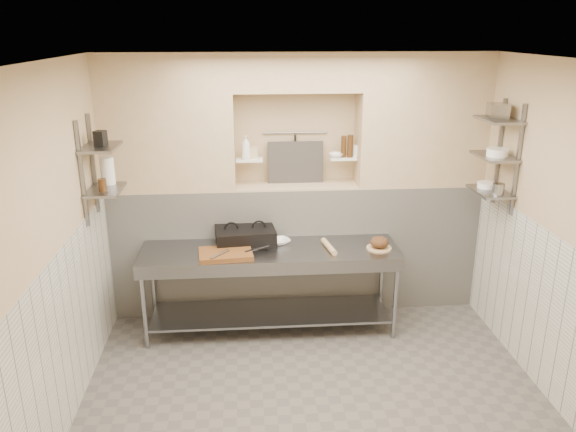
{
  "coord_description": "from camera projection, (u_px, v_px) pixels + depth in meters",
  "views": [
    {
      "loc": [
        -0.56,
        -4.05,
        3.02
      ],
      "look_at": [
        -0.16,
        0.9,
        1.35
      ],
      "focal_mm": 35.0,
      "sensor_mm": 36.0,
      "label": 1
    }
  ],
  "objects": [
    {
      "name": "wall_left",
      "position": [
        48.0,
        254.0,
        4.23
      ],
      "size": [
        0.1,
        3.9,
        2.8
      ],
      "primitive_type": "cube",
      "color": "tan",
      "rests_on": "ground"
    },
    {
      "name": "shelf_rail_left_a",
      "position": [
        93.0,
        164.0,
        5.29
      ],
      "size": [
        0.03,
        0.03,
        0.95
      ],
      "primitive_type": "cube",
      "color": "slate",
      "rests_on": "wall_left"
    },
    {
      "name": "backwall_pillar_left",
      "position": [
        167.0,
        123.0,
        5.72
      ],
      "size": [
        1.35,
        0.4,
        1.4
      ],
      "primitive_type": "cube",
      "color": "tan",
      "rests_on": "backwall_lower"
    },
    {
      "name": "cutting_board",
      "position": [
        226.0,
        254.0,
        5.48
      ],
      "size": [
        0.55,
        0.41,
        0.05
      ],
      "primitive_type": "cube",
      "rotation": [
        0.0,
        0.0,
        0.1
      ],
      "color": "brown",
      "rests_on": "prep_table"
    },
    {
      "name": "bowl_right_mid",
      "position": [
        497.0,
        152.0,
        5.31
      ],
      "size": [
        0.2,
        0.2,
        0.07
      ],
      "primitive_type": "cylinder",
      "color": "white",
      "rests_on": "wall_shelf_right_mid"
    },
    {
      "name": "alcove_shelf_left",
      "position": [
        249.0,
        160.0,
        5.91
      ],
      "size": [
        0.28,
        0.16,
        0.02
      ],
      "primitive_type": "cube",
      "color": "white",
      "rests_on": "backwall_lower"
    },
    {
      "name": "backwall_pillar_right",
      "position": [
        422.0,
        120.0,
        5.92
      ],
      "size": [
        1.35,
        0.4,
        1.4
      ],
      "primitive_type": "cube",
      "color": "tan",
      "rests_on": "backwall_lower"
    },
    {
      "name": "backwall_header",
      "position": [
        297.0,
        72.0,
        5.66
      ],
      "size": [
        1.3,
        0.4,
        0.4
      ],
      "primitive_type": "cube",
      "color": "tan",
      "rests_on": "backwall_lower"
    },
    {
      "name": "ceiling",
      "position": [
        321.0,
        53.0,
        3.92
      ],
      "size": [
        4.0,
        3.9,
        0.1
      ],
      "primitive_type": "cube",
      "color": "silver",
      "rests_on": "ground"
    },
    {
      "name": "jug_left",
      "position": [
        108.0,
        171.0,
        5.28
      ],
      "size": [
        0.13,
        0.13,
        0.26
      ],
      "primitive_type": "cylinder",
      "color": "white",
      "rests_on": "wall_shelf_left_lower"
    },
    {
      "name": "tongs",
      "position": [
        220.0,
        254.0,
        5.38
      ],
      "size": [
        0.18,
        0.21,
        0.02
      ],
      "primitive_type": "cylinder",
      "rotation": [
        1.57,
        0.0,
        -0.69
      ],
      "color": "gray",
      "rests_on": "cutting_board"
    },
    {
      "name": "wall_shelf_left_lower",
      "position": [
        105.0,
        190.0,
        5.18
      ],
      "size": [
        0.3,
        0.5,
        0.02
      ],
      "primitive_type": "cube",
      "color": "slate",
      "rests_on": "wall_left"
    },
    {
      "name": "mixing_bowl",
      "position": [
        280.0,
        241.0,
        5.8
      ],
      "size": [
        0.26,
        0.26,
        0.05
      ],
      "primitive_type": "imported",
      "rotation": [
        0.0,
        0.0,
        0.4
      ],
      "color": "white",
      "rests_on": "prep_table"
    },
    {
      "name": "splash_panel",
      "position": [
        296.0,
        162.0,
        6.06
      ],
      "size": [
        0.6,
        0.08,
        0.45
      ],
      "primitive_type": "cube",
      "rotation": [
        -0.14,
        0.0,
        0.0
      ],
      "color": "#383330",
      "rests_on": "alcove_sill"
    },
    {
      "name": "wall_front",
      "position": [
        375.0,
        411.0,
        2.5
      ],
      "size": [
        4.0,
        0.1,
        2.8
      ],
      "primitive_type": "cube",
      "color": "tan",
      "rests_on": "ground"
    },
    {
      "name": "wall_back",
      "position": [
        294.0,
        180.0,
        6.28
      ],
      "size": [
        4.0,
        0.1,
        2.8
      ],
      "primitive_type": "cube",
      "color": "tan",
      "rests_on": "ground"
    },
    {
      "name": "wall_shelf_left_upper",
      "position": [
        101.0,
        147.0,
        5.05
      ],
      "size": [
        0.3,
        0.5,
        0.03
      ],
      "primitive_type": "cube",
      "color": "slate",
      "rests_on": "wall_left"
    },
    {
      "name": "shelf_rail_left_b",
      "position": [
        82.0,
        174.0,
        4.91
      ],
      "size": [
        0.03,
        0.03,
        0.95
      ],
      "primitive_type": "cube",
      "color": "slate",
      "rests_on": "wall_left"
    },
    {
      "name": "bottle_soap",
      "position": [
        246.0,
        148.0,
        5.83
      ],
      "size": [
        0.13,
        0.13,
        0.25
      ],
      "primitive_type": "imported",
      "rotation": [
        0.0,
        0.0,
        -0.38
      ],
      "color": "white",
      "rests_on": "alcove_shelf_left"
    },
    {
      "name": "bread_loaf",
      "position": [
        379.0,
        242.0,
        5.65
      ],
      "size": [
        0.19,
        0.19,
        0.11
      ],
      "primitive_type": "ellipsoid",
      "color": "#4C2D19",
      "rests_on": "bread_board"
    },
    {
      "name": "prep_table",
      "position": [
        270.0,
        273.0,
        5.72
      ],
      "size": [
        2.6,
        0.7,
        0.9
      ],
      "color": "gray",
      "rests_on": "floor"
    },
    {
      "name": "rolling_pin",
      "position": [
        329.0,
        246.0,
        5.65
      ],
      "size": [
        0.12,
        0.38,
        0.06
      ],
      "primitive_type": "cylinder",
      "rotation": [
        1.57,
        0.0,
        0.16
      ],
      "color": "tan",
      "rests_on": "prep_table"
    },
    {
      "name": "shelf_rail_right_b",
      "position": [
        518.0,
        161.0,
        5.2
      ],
      "size": [
        0.03,
        0.03,
        1.05
      ],
      "primitive_type": "cube",
      "color": "slate",
      "rests_on": "wall_right"
    },
    {
      "name": "bowl_right",
      "position": [
        486.0,
        185.0,
        5.57
      ],
      "size": [
        0.18,
        0.18,
        0.05
      ],
      "primitive_type": "cylinder",
      "color": "white",
      "rests_on": "wall_shelf_right_lower"
    },
    {
      "name": "canister_right",
      "position": [
        498.0,
        189.0,
        5.31
      ],
      "size": [
        0.11,
        0.11,
        0.11
      ],
      "primitive_type": "cylinder",
      "color": "gray",
      "rests_on": "wall_shelf_right_lower"
    },
    {
      "name": "condiment_c",
      "position": [
        355.0,
        151.0,
        5.98
      ],
      "size": [
        0.07,
        0.07,
        0.12
      ],
      "primitive_type": "cylinder",
      "color": "white",
      "rests_on": "alcove_shelf_right"
    },
    {
      "name": "panini_press",
      "position": [
        245.0,
        235.0,
        5.8
      ],
      "size": [
        0.64,
        0.49,
        0.16
      ],
      "rotation": [
        0.0,
        0.0,
        0.1
      ],
      "color": "black",
      "rests_on": "prep_table"
    },
    {
      "name": "knife_blade",
      "position": [
        257.0,
        248.0,
        5.54
      ],
      "size": [
        0.25,
        0.19,
        0.01
      ],
      "primitive_type": "cube",
      "rotation": [
        0.0,
        0.0,
        0.61
      ],
      "color": "gray",
      "rests_on": "cutting_board"
    },
    {
      "name": "wall_shelf_right_upper",
      "position": [
        499.0,
        120.0,
        5.26
      ],
      "size": [
        0.3,
        0.5,
        0.03
      ],
      "primitive_type": "cube",
      "color": "slate",
      "rests_on": "wall_right"
    },
    {
      "name": "jar_left",
      "position": [
        102.0,
        185.0,
        5.07
      ],
      "size": [
        0.08,
        0.08,
        0.11
      ],
      "primitive_type": "cylinder",
      "color": "#3C230F",
      "rests_on": "wall_shelf_left_lower"
    },
    {
      "name": "wall_shelf_right_mid",
      "position": [
        494.0,
        156.0,
        5.37
      ],
      "size": [
        0.3,
        0.5,
        0.02
      ],
      "primitive_type": "cube",
      "color": "slate",
      "rests_on": "wall_right"
    },
    {
      "name": "wainscot_right",
      "position": [
        548.0,
        316.0,
        4.76
      ],
      "size": [
        0.02,
        3.9,
        1.4
      ],
      "primitive_type": "cube",
      "color": "silver",
      "rests_on": "floor"
    },
    {
      "name": "backwall_lower",
      "position": [
        296.0,
        247.0,
        6.26
      ],
      "size": [
        4.0,
        0.4,
        1.4
      ],
      "primitive_type": "cube",
      "color": "silver",
      "rests_on": "floor"
    },
    {
      "name": "wainscot_left",
      "position": [
        68.0,
        335.0,
        4.46
      ],
      "size": [
        0.02,
        3.9,
        1.4
      ],
      "primitive_type": "cube",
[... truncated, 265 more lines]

